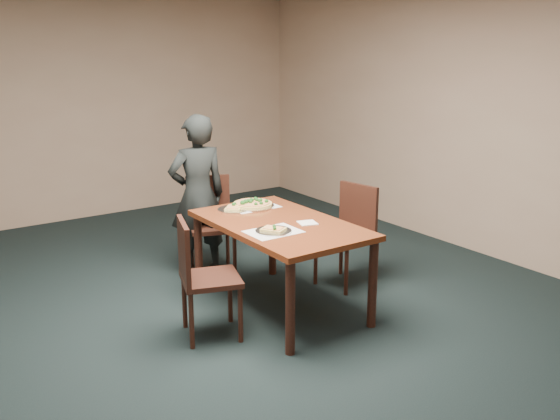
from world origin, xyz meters
TOP-DOWN VIEW (x-y plane):
  - ground at (0.00, 0.00)m, footprint 8.00×8.00m
  - room_shell at (0.00, 0.00)m, footprint 8.00×8.00m
  - dining_table at (0.47, 0.33)m, footprint 0.90×1.50m
  - chair_far at (0.45, 1.47)m, footprint 0.53×0.53m
  - chair_left at (-0.30, 0.25)m, footprint 0.53×0.53m
  - chair_right at (1.33, 0.45)m, footprint 0.49×0.49m
  - diner at (0.32, 1.48)m, footprint 0.60×0.43m
  - placemat_main at (0.54, 0.86)m, footprint 0.42×0.32m
  - placemat_near at (0.28, 0.14)m, footprint 0.40×0.30m
  - pizza_pan at (0.54, 0.86)m, footprint 0.38×0.38m
  - slice_plate_near at (0.28, 0.14)m, footprint 0.28×0.28m
  - slice_plate_far at (0.35, 0.86)m, footprint 0.28×0.28m
  - napkin at (0.63, 0.18)m, footprint 0.17×0.17m

SIDE VIEW (x-z plane):
  - ground at x=0.00m, z-range 0.00..0.00m
  - chair_far at x=0.45m, z-range 0.06..0.97m
  - chair_left at x=-0.30m, z-range 0.06..0.97m
  - chair_right at x=1.33m, z-range 0.06..0.97m
  - dining_table at x=0.47m, z-range 0.28..1.03m
  - placemat_main at x=0.54m, z-range 0.75..0.75m
  - placemat_near at x=0.28m, z-range 0.75..0.75m
  - napkin at x=0.63m, z-range 0.75..0.76m
  - diner at x=0.32m, z-range 0.00..1.52m
  - slice_plate_far at x=0.35m, z-range 0.73..0.79m
  - slice_plate_near at x=0.28m, z-range 0.74..0.79m
  - pizza_pan at x=0.54m, z-range 0.74..0.81m
  - room_shell at x=0.00m, z-range -2.26..5.74m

